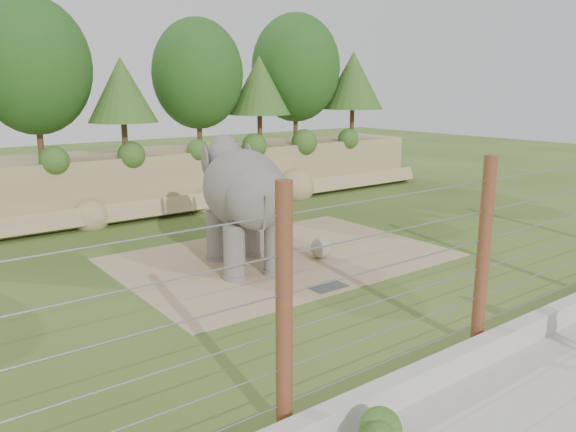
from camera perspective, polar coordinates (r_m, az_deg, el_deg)
ground at (r=15.37m, az=4.54°, el=-7.16°), size 90.00×90.00×0.00m
back_embankment at (r=25.59m, az=-13.71°, el=9.64°), size 30.00×5.52×8.77m
dirt_patch at (r=17.88m, az=-0.66°, el=-4.18°), size 10.00×7.00×0.02m
drain_grate at (r=15.26m, az=4.07°, el=-7.17°), size 1.00×0.60×0.03m
elephant at (r=16.54m, az=-4.51°, el=0.96°), size 3.10×4.93×3.70m
stone_ball at (r=17.68m, az=3.37°, el=-3.25°), size 0.66×0.66×0.66m
retaining_wall at (r=12.31m, az=20.57°, el=-12.02°), size 26.00×0.35×0.50m
barrier_fence at (r=11.95m, az=19.22°, el=-3.68°), size 20.26×0.26×4.00m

